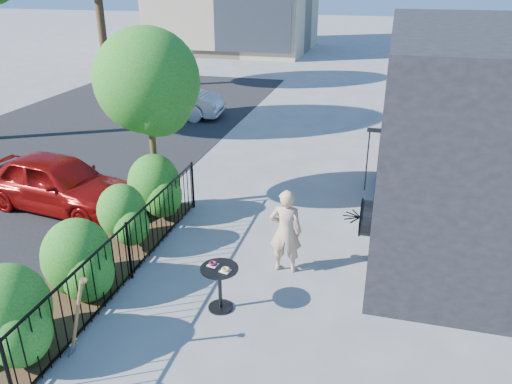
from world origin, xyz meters
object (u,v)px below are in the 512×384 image
(patio_tree, at_px, (150,88))
(woman, at_px, (286,231))
(car_red, at_px, (58,182))
(shovel, at_px, (76,322))
(car_silver, at_px, (167,99))
(cafe_table, at_px, (220,280))

(patio_tree, xyz_separation_m, woman, (3.29, -1.80, -1.98))
(car_red, bearing_deg, woman, -94.51)
(shovel, bearing_deg, patio_tree, 101.76)
(patio_tree, xyz_separation_m, car_red, (-2.18, -0.56, -2.13))
(patio_tree, relative_size, car_silver, 0.97)
(car_silver, bearing_deg, shovel, -167.34)
(woman, height_order, car_red, woman)
(patio_tree, bearing_deg, woman, -28.69)
(patio_tree, height_order, cafe_table, patio_tree)
(patio_tree, distance_m, car_red, 3.10)
(woman, bearing_deg, car_silver, -59.40)
(cafe_table, distance_m, car_red, 5.39)
(car_red, bearing_deg, car_silver, 14.56)
(woman, distance_m, car_silver, 11.15)
(cafe_table, distance_m, shovel, 2.18)
(woman, relative_size, shovel, 1.17)
(shovel, bearing_deg, car_silver, 108.45)
(cafe_table, height_order, shovel, shovel)
(car_silver, bearing_deg, patio_tree, -163.30)
(cafe_table, relative_size, car_silver, 0.20)
(car_silver, bearing_deg, cafe_table, -157.93)
(woman, height_order, car_silver, woman)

